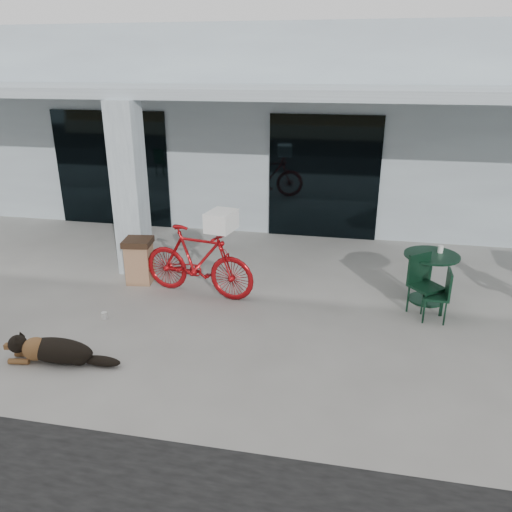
% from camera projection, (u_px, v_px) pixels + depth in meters
% --- Properties ---
extents(ground, '(80.00, 80.00, 0.00)m').
position_uv_depth(ground, '(169.00, 338.00, 7.16)').
color(ground, '#A7A49D').
rests_on(ground, ground).
extents(building, '(22.00, 7.00, 4.50)m').
position_uv_depth(building, '(270.00, 118.00, 14.13)').
color(building, silver).
rests_on(building, ground).
extents(storefront_glass_left, '(2.80, 0.06, 2.70)m').
position_uv_depth(storefront_glass_left, '(112.00, 169.00, 11.82)').
color(storefront_glass_left, black).
rests_on(storefront_glass_left, ground).
extents(storefront_glass_right, '(2.40, 0.06, 2.70)m').
position_uv_depth(storefront_glass_right, '(324.00, 178.00, 10.91)').
color(storefront_glass_right, black).
rests_on(storefront_glass_right, ground).
extents(column, '(0.50, 0.50, 3.12)m').
position_uv_depth(column, '(130.00, 190.00, 8.98)').
color(column, silver).
rests_on(column, ground).
extents(overhang, '(22.00, 2.80, 0.18)m').
position_uv_depth(overhang, '(226.00, 91.00, 9.30)').
color(overhang, silver).
rests_on(overhang, column).
extents(bicycle, '(2.07, 0.92, 1.20)m').
position_uv_depth(bicycle, '(198.00, 261.00, 8.33)').
color(bicycle, maroon).
rests_on(bicycle, ground).
extents(laundry_basket, '(0.48, 0.59, 0.31)m').
position_uv_depth(laundry_basket, '(221.00, 221.00, 7.90)').
color(laundry_basket, white).
rests_on(laundry_basket, bicycle).
extents(dog, '(1.20, 0.56, 0.38)m').
position_uv_depth(dog, '(57.00, 349.00, 6.53)').
color(dog, black).
rests_on(dog, ground).
extents(cup_near_dog, '(0.11, 0.11, 0.11)m').
position_uv_depth(cup_near_dog, '(104.00, 315.00, 7.69)').
color(cup_near_dog, white).
rests_on(cup_near_dog, ground).
extents(cafe_table_far, '(0.96, 0.96, 0.82)m').
position_uv_depth(cafe_table_far, '(429.00, 278.00, 8.16)').
color(cafe_table_far, '#123523').
rests_on(cafe_table_far, ground).
extents(cafe_chair_far_a, '(0.63, 0.64, 0.96)m').
position_uv_depth(cafe_chair_far_a, '(426.00, 286.00, 7.70)').
color(cafe_chair_far_a, '#123523').
rests_on(cafe_chair_far_a, ground).
extents(cafe_chair_far_b, '(0.42, 0.38, 0.83)m').
position_uv_depth(cafe_chair_far_b, '(435.00, 295.00, 7.54)').
color(cafe_chair_far_b, '#123523').
rests_on(cafe_chair_far_b, ground).
extents(cup_on_table, '(0.09, 0.09, 0.12)m').
position_uv_depth(cup_on_table, '(441.00, 249.00, 8.07)').
color(cup_on_table, white).
rests_on(cup_on_table, cafe_table_far).
extents(trash_receptacle, '(0.54, 0.54, 0.81)m').
position_uv_depth(trash_receptacle, '(139.00, 261.00, 8.88)').
color(trash_receptacle, '#90694B').
rests_on(trash_receptacle, ground).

